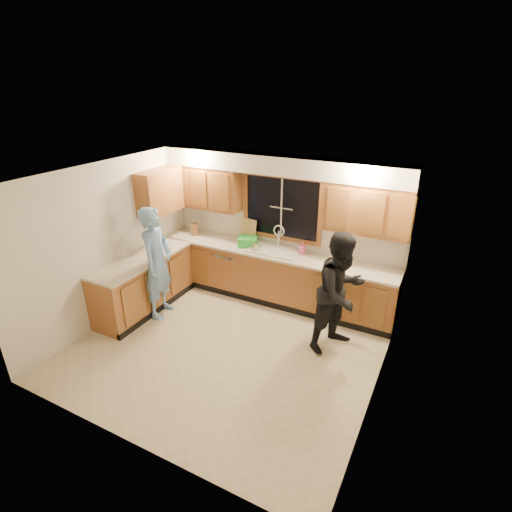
{
  "coord_description": "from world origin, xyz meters",
  "views": [
    {
      "loc": [
        2.57,
        -4.05,
        3.59
      ],
      "look_at": [
        0.15,
        0.65,
        1.23
      ],
      "focal_mm": 28.0,
      "sensor_mm": 36.0,
      "label": 1
    }
  ],
  "objects_px": {
    "stove": "(119,299)",
    "dish_crate": "(248,241)",
    "sink": "(274,254)",
    "dishwasher": "(231,268)",
    "knife_block": "(194,229)",
    "woman": "(341,292)",
    "bowl": "(337,262)",
    "man": "(157,263)",
    "soap_bottle": "(302,247)"
  },
  "relations": [
    {
      "from": "stove",
      "to": "dish_crate",
      "type": "xyz_separation_m",
      "value": [
        1.29,
        1.84,
        0.54
      ]
    },
    {
      "from": "sink",
      "to": "dishwasher",
      "type": "height_order",
      "value": "sink"
    },
    {
      "from": "sink",
      "to": "dish_crate",
      "type": "relative_size",
      "value": 2.68
    },
    {
      "from": "knife_block",
      "to": "dish_crate",
      "type": "relative_size",
      "value": 0.68
    },
    {
      "from": "dishwasher",
      "to": "stove",
      "type": "xyz_separation_m",
      "value": [
        -0.95,
        -1.81,
        0.04
      ]
    },
    {
      "from": "dishwasher",
      "to": "dish_crate",
      "type": "height_order",
      "value": "dish_crate"
    },
    {
      "from": "woman",
      "to": "bowl",
      "type": "distance_m",
      "value": 0.88
    },
    {
      "from": "sink",
      "to": "man",
      "type": "height_order",
      "value": "man"
    },
    {
      "from": "knife_block",
      "to": "soap_bottle",
      "type": "bearing_deg",
      "value": -33.24
    },
    {
      "from": "sink",
      "to": "soap_bottle",
      "type": "distance_m",
      "value": 0.5
    },
    {
      "from": "dishwasher",
      "to": "soap_bottle",
      "type": "xyz_separation_m",
      "value": [
        1.31,
        0.15,
        0.61
      ]
    },
    {
      "from": "dish_crate",
      "to": "dishwasher",
      "type": "bearing_deg",
      "value": -174.59
    },
    {
      "from": "stove",
      "to": "woman",
      "type": "xyz_separation_m",
      "value": [
        3.2,
        1.01,
        0.43
      ]
    },
    {
      "from": "stove",
      "to": "soap_bottle",
      "type": "distance_m",
      "value": 3.05
    },
    {
      "from": "man",
      "to": "dish_crate",
      "type": "xyz_separation_m",
      "value": [
        0.92,
        1.31,
        0.07
      ]
    },
    {
      "from": "dishwasher",
      "to": "man",
      "type": "xyz_separation_m",
      "value": [
        -0.58,
        -1.27,
        0.51
      ]
    },
    {
      "from": "stove",
      "to": "knife_block",
      "type": "distance_m",
      "value": 1.94
    },
    {
      "from": "man",
      "to": "woman",
      "type": "height_order",
      "value": "man"
    },
    {
      "from": "dishwasher",
      "to": "stove",
      "type": "bearing_deg",
      "value": -117.69
    },
    {
      "from": "woman",
      "to": "soap_bottle",
      "type": "xyz_separation_m",
      "value": [
        -0.94,
        0.95,
        0.15
      ]
    },
    {
      "from": "dish_crate",
      "to": "bowl",
      "type": "height_order",
      "value": "dish_crate"
    },
    {
      "from": "woman",
      "to": "sink",
      "type": "bearing_deg",
      "value": 87.29
    },
    {
      "from": "sink",
      "to": "man",
      "type": "bearing_deg",
      "value": -138.06
    },
    {
      "from": "woman",
      "to": "bowl",
      "type": "xyz_separation_m",
      "value": [
        -0.3,
        0.82,
        0.07
      ]
    },
    {
      "from": "sink",
      "to": "woman",
      "type": "xyz_separation_m",
      "value": [
        1.4,
        -0.81,
        0.01
      ]
    },
    {
      "from": "man",
      "to": "soap_bottle",
      "type": "distance_m",
      "value": 2.37
    },
    {
      "from": "man",
      "to": "woman",
      "type": "distance_m",
      "value": 2.88
    },
    {
      "from": "knife_block",
      "to": "soap_bottle",
      "type": "relative_size",
      "value": 1.04
    },
    {
      "from": "soap_bottle",
      "to": "bowl",
      "type": "relative_size",
      "value": 0.98
    },
    {
      "from": "sink",
      "to": "stove",
      "type": "distance_m",
      "value": 2.6
    },
    {
      "from": "man",
      "to": "dish_crate",
      "type": "distance_m",
      "value": 1.6
    },
    {
      "from": "stove",
      "to": "woman",
      "type": "bearing_deg",
      "value": 17.59
    },
    {
      "from": "sink",
      "to": "man",
      "type": "xyz_separation_m",
      "value": [
        -1.43,
        -1.29,
        0.06
      ]
    },
    {
      "from": "knife_block",
      "to": "bowl",
      "type": "relative_size",
      "value": 1.02
    },
    {
      "from": "man",
      "to": "woman",
      "type": "xyz_separation_m",
      "value": [
        2.84,
        0.48,
        -0.04
      ]
    },
    {
      "from": "woman",
      "to": "knife_block",
      "type": "distance_m",
      "value": 3.15
    },
    {
      "from": "woman",
      "to": "dish_crate",
      "type": "xyz_separation_m",
      "value": [
        -1.91,
        0.83,
        0.12
      ]
    },
    {
      "from": "stove",
      "to": "woman",
      "type": "relative_size",
      "value": 0.51
    },
    {
      "from": "sink",
      "to": "knife_block",
      "type": "bearing_deg",
      "value": 179.31
    },
    {
      "from": "dishwasher",
      "to": "woman",
      "type": "distance_m",
      "value": 2.43
    },
    {
      "from": "soap_bottle",
      "to": "knife_block",
      "type": "bearing_deg",
      "value": -176.77
    },
    {
      "from": "sink",
      "to": "dish_crate",
      "type": "xyz_separation_m",
      "value": [
        -0.51,
        0.02,
        0.13
      ]
    },
    {
      "from": "dish_crate",
      "to": "sink",
      "type": "bearing_deg",
      "value": -1.96
    },
    {
      "from": "man",
      "to": "dish_crate",
      "type": "relative_size",
      "value": 5.73
    },
    {
      "from": "dishwasher",
      "to": "bowl",
      "type": "relative_size",
      "value": 3.86
    },
    {
      "from": "sink",
      "to": "dish_crate",
      "type": "height_order",
      "value": "sink"
    },
    {
      "from": "stove",
      "to": "bowl",
      "type": "bearing_deg",
      "value": 32.34
    },
    {
      "from": "dishwasher",
      "to": "dish_crate",
      "type": "relative_size",
      "value": 2.55
    },
    {
      "from": "sink",
      "to": "man",
      "type": "relative_size",
      "value": 0.47
    },
    {
      "from": "man",
      "to": "sink",
      "type": "bearing_deg",
      "value": -61.22
    }
  ]
}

